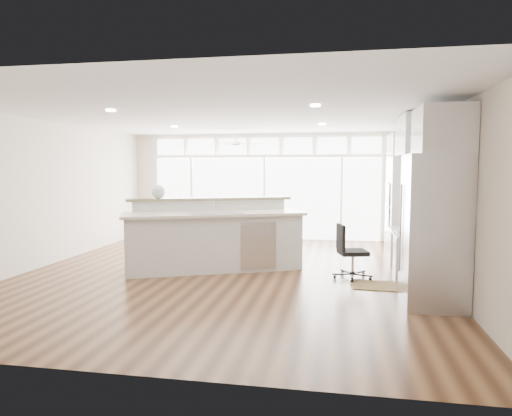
# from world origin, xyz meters

# --- Properties ---
(floor) EXTENTS (7.00, 8.00, 0.02)m
(floor) POSITION_xyz_m (0.00, 0.00, -0.01)
(floor) COLOR #3F2413
(floor) RESTS_ON ground
(ceiling) EXTENTS (7.00, 8.00, 0.02)m
(ceiling) POSITION_xyz_m (0.00, 0.00, 2.70)
(ceiling) COLOR silver
(ceiling) RESTS_ON wall_back
(wall_back) EXTENTS (7.00, 0.04, 2.70)m
(wall_back) POSITION_xyz_m (0.00, 4.00, 1.35)
(wall_back) COLOR beige
(wall_back) RESTS_ON floor
(wall_front) EXTENTS (7.00, 0.04, 2.70)m
(wall_front) POSITION_xyz_m (0.00, -4.00, 1.35)
(wall_front) COLOR beige
(wall_front) RESTS_ON floor
(wall_left) EXTENTS (0.04, 8.00, 2.70)m
(wall_left) POSITION_xyz_m (-3.50, 0.00, 1.35)
(wall_left) COLOR beige
(wall_left) RESTS_ON floor
(wall_right) EXTENTS (0.04, 8.00, 2.70)m
(wall_right) POSITION_xyz_m (3.50, 0.00, 1.35)
(wall_right) COLOR beige
(wall_right) RESTS_ON floor
(glass_wall) EXTENTS (5.80, 0.06, 2.08)m
(glass_wall) POSITION_xyz_m (0.00, 3.94, 1.05)
(glass_wall) COLOR white
(glass_wall) RESTS_ON wall_back
(transom_row) EXTENTS (5.90, 0.06, 0.40)m
(transom_row) POSITION_xyz_m (0.00, 3.94, 2.38)
(transom_row) COLOR white
(transom_row) RESTS_ON wall_back
(desk_window) EXTENTS (0.04, 0.85, 0.85)m
(desk_window) POSITION_xyz_m (3.46, 0.30, 1.55)
(desk_window) COLOR white
(desk_window) RESTS_ON wall_right
(ceiling_fan) EXTENTS (1.16, 1.16, 0.32)m
(ceiling_fan) POSITION_xyz_m (-0.50, 2.80, 2.48)
(ceiling_fan) COLOR white
(ceiling_fan) RESTS_ON ceiling
(recessed_lights) EXTENTS (3.40, 3.00, 0.02)m
(recessed_lights) POSITION_xyz_m (0.00, 0.20, 2.68)
(recessed_lights) COLOR white
(recessed_lights) RESTS_ON ceiling
(oven_cabinet) EXTENTS (0.64, 1.20, 2.50)m
(oven_cabinet) POSITION_xyz_m (3.17, 1.80, 1.25)
(oven_cabinet) COLOR silver
(oven_cabinet) RESTS_ON floor
(desk_nook) EXTENTS (0.72, 1.30, 0.76)m
(desk_nook) POSITION_xyz_m (3.13, 0.30, 0.38)
(desk_nook) COLOR silver
(desk_nook) RESTS_ON floor
(upper_cabinets) EXTENTS (0.64, 1.30, 0.64)m
(upper_cabinets) POSITION_xyz_m (3.17, 0.30, 2.35)
(upper_cabinets) COLOR silver
(upper_cabinets) RESTS_ON wall_right
(refrigerator) EXTENTS (0.76, 0.90, 2.00)m
(refrigerator) POSITION_xyz_m (3.11, -1.35, 1.00)
(refrigerator) COLOR #BCBCC1
(refrigerator) RESTS_ON floor
(fridge_cabinet) EXTENTS (0.64, 0.90, 0.60)m
(fridge_cabinet) POSITION_xyz_m (3.17, -1.35, 2.30)
(fridge_cabinet) COLOR silver
(fridge_cabinet) RESTS_ON wall_right
(framed_photos) EXTENTS (0.06, 0.22, 0.80)m
(framed_photos) POSITION_xyz_m (3.46, 0.92, 1.40)
(framed_photos) COLOR black
(framed_photos) RESTS_ON wall_right
(kitchen_island) EXTENTS (3.41, 2.37, 1.27)m
(kitchen_island) POSITION_xyz_m (-0.31, 0.20, 0.63)
(kitchen_island) COLOR silver
(kitchen_island) RESTS_ON floor
(rug) EXTENTS (0.91, 0.67, 0.01)m
(rug) POSITION_xyz_m (2.55, -0.46, 0.01)
(rug) COLOR #3C2A13
(rug) RESTS_ON floor
(office_chair) EXTENTS (0.56, 0.53, 0.89)m
(office_chair) POSITION_xyz_m (2.11, -0.03, 0.45)
(office_chair) COLOR black
(office_chair) RESTS_ON floor
(fishbowl) EXTENTS (0.31, 0.31, 0.25)m
(fishbowl) POSITION_xyz_m (-1.34, 0.19, 1.39)
(fishbowl) COLOR silver
(fishbowl) RESTS_ON kitchen_island
(monitor) EXTENTS (0.10, 0.46, 0.38)m
(monitor) POSITION_xyz_m (3.05, 0.30, 0.95)
(monitor) COLOR black
(monitor) RESTS_ON desk_nook
(keyboard) EXTENTS (0.15, 0.34, 0.02)m
(keyboard) POSITION_xyz_m (2.88, 0.30, 0.77)
(keyboard) COLOR silver
(keyboard) RESTS_ON desk_nook
(potted_plant) EXTENTS (0.25, 0.27, 0.21)m
(potted_plant) POSITION_xyz_m (3.17, 1.80, 2.60)
(potted_plant) COLOR #2B622A
(potted_plant) RESTS_ON oven_cabinet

